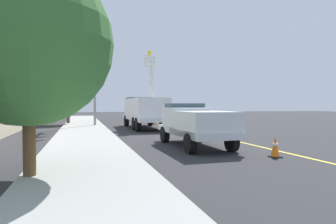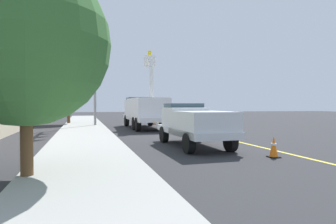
% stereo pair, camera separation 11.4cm
% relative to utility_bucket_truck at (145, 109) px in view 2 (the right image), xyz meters
% --- Properties ---
extents(ground, '(120.00, 120.00, 0.00)m').
position_rel_utility_bucket_truck_xyz_m(ground, '(-2.06, -3.14, -1.61)').
color(ground, '#2D2D30').
extents(sidewalk_far_side, '(60.07, 9.40, 0.12)m').
position_rel_utility_bucket_truck_xyz_m(sidewalk_far_side, '(-2.82, 4.70, -1.55)').
color(sidewalk_far_side, '#9E9E99').
rests_on(sidewalk_far_side, ground).
extents(lane_centre_stripe, '(49.78, 5.01, 0.01)m').
position_rel_utility_bucket_truck_xyz_m(lane_centre_stripe, '(-2.06, -3.14, -1.61)').
color(lane_centre_stripe, yellow).
rests_on(lane_centre_stripe, ground).
extents(utility_bucket_truck, '(8.40, 3.28, 6.78)m').
position_rel_utility_bucket_truck_xyz_m(utility_bucket_truck, '(0.00, 0.00, 0.00)').
color(utility_bucket_truck, white).
rests_on(utility_bucket_truck, ground).
extents(service_pickup_truck, '(5.78, 2.63, 2.06)m').
position_rel_utility_bucket_truck_xyz_m(service_pickup_truck, '(-11.32, -1.09, -0.49)').
color(service_pickup_truck, silver).
rests_on(service_pickup_truck, ground).
extents(passing_minivan, '(4.96, 2.36, 1.69)m').
position_rel_utility_bucket_truck_xyz_m(passing_minivan, '(7.42, -4.23, -0.64)').
color(passing_minivan, tan).
rests_on(passing_minivan, ground).
extents(traffic_cone_leading, '(0.40, 0.40, 0.80)m').
position_rel_utility_bucket_truck_xyz_m(traffic_cone_leading, '(-14.62, -3.25, -1.21)').
color(traffic_cone_leading, black).
rests_on(traffic_cone_leading, ground).
extents(traffic_cone_mid_front, '(0.40, 0.40, 0.78)m').
position_rel_utility_bucket_truck_xyz_m(traffic_cone_mid_front, '(4.51, -1.45, -1.23)').
color(traffic_cone_mid_front, black).
rests_on(traffic_cone_mid_front, ground).
extents(traffic_signal_mast, '(6.41, 0.92, 8.43)m').
position_rel_utility_bucket_truck_xyz_m(traffic_signal_mast, '(1.13, 4.07, 4.30)').
color(traffic_signal_mast, gray).
rests_on(traffic_signal_mast, ground).
extents(street_tree_left, '(4.40, 4.40, 5.81)m').
position_rel_utility_bucket_truck_xyz_m(street_tree_left, '(-16.32, 4.93, 1.99)').
color(street_tree_left, brown).
rests_on(street_tree_left, ground).
extents(street_tree_right, '(3.92, 3.92, 6.36)m').
position_rel_utility_bucket_truck_xyz_m(street_tree_right, '(6.53, 7.11, 2.78)').
color(street_tree_right, brown).
rests_on(street_tree_right, ground).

